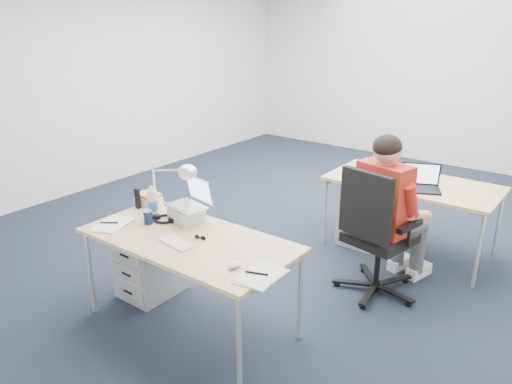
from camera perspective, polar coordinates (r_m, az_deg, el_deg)
floor at (r=5.64m, az=4.90°, el=-4.01°), size 7.00×7.00×0.00m
room at (r=5.19m, az=5.46°, el=13.56°), size 6.02×7.02×2.80m
desk_near at (r=3.69m, az=-7.70°, el=-5.86°), size 1.60×0.80×0.73m
desk_far at (r=5.07m, az=17.41°, el=0.63°), size 1.60×0.80×0.73m
office_chair at (r=4.36m, az=13.49°, el=-7.38°), size 0.83×0.83×1.13m
seated_person at (r=4.36m, az=15.33°, el=-2.31°), size 0.53×0.81×1.37m
drawer_pedestal_near at (r=4.35m, az=-11.90°, el=-7.95°), size 0.40×0.50×0.55m
drawer_pedestal_far at (r=5.31m, az=12.31°, el=-2.76°), size 0.40×0.50×0.55m
silver_laptop at (r=3.90m, az=-8.00°, el=-1.05°), size 0.35×0.30×0.33m
wireless_keyboard at (r=3.58m, az=-9.10°, el=-5.79°), size 0.29×0.15×0.01m
computer_mouse at (r=3.23m, az=-2.46°, el=-8.27°), size 0.08×0.11×0.04m
headphones at (r=3.99m, az=-10.43°, el=-2.95°), size 0.26×0.23×0.04m
can_koozie at (r=3.94m, az=-12.23°, el=-2.78°), size 0.08×0.08×0.11m
water_bottle at (r=4.03m, az=-11.75°, el=-1.11°), size 0.09×0.09×0.26m
bear_figurine at (r=4.31m, az=-11.80°, el=-0.45°), size 0.10×0.08×0.16m
book_stack at (r=4.34m, az=-12.17°, el=-0.76°), size 0.25×0.22×0.09m
cordless_phone at (r=4.26m, az=-13.38°, el=-0.72°), size 0.05×0.03×0.17m
papers_left at (r=4.00m, az=-16.24°, el=-3.59°), size 0.30×0.36×0.01m
papers_right at (r=3.13m, az=0.40°, el=-9.55°), size 0.24×0.33×0.01m
sunglasses at (r=3.63m, az=-6.41°, el=-5.22°), size 0.10×0.06×0.02m
desk_lamp at (r=3.99m, az=-10.14°, el=0.58°), size 0.45×0.22×0.49m
dark_laptop at (r=4.80m, az=18.44°, el=1.60°), size 0.45×0.45×0.25m
far_cup at (r=5.09m, az=19.71°, el=1.50°), size 0.07×0.07×0.09m
far_papers at (r=5.36m, az=12.75°, el=2.65°), size 0.20×0.27×0.01m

